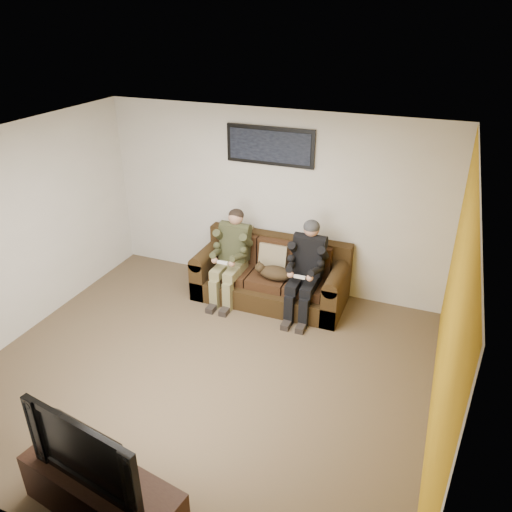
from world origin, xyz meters
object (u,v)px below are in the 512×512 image
at_px(person_left, 232,251).
at_px(person_right, 307,264).
at_px(tv_stand, 103,495).
at_px(television, 93,445).
at_px(framed_poster, 270,146).
at_px(sofa, 272,277).
at_px(cat, 274,272).

height_order(person_left, person_right, person_right).
relative_size(tv_stand, television, 1.26).
xyz_separation_m(person_left, person_right, (1.09, 0.00, 0.00)).
distance_m(framed_poster, television, 4.37).
relative_size(person_left, person_right, 0.99).
bearing_deg(television, person_left, 106.56).
relative_size(sofa, framed_poster, 1.69).
bearing_deg(cat, person_left, 176.73).
height_order(person_left, cat, person_left).
bearing_deg(cat, framed_poster, 116.72).
xyz_separation_m(person_right, framed_poster, (-0.74, 0.57, 1.38)).
height_order(tv_stand, television, television).
distance_m(person_left, person_right, 1.09).
relative_size(framed_poster, television, 1.10).
relative_size(person_right, framed_poster, 1.03).
xyz_separation_m(person_right, television, (-0.64, -3.60, 0.06)).
height_order(person_right, cat, person_right).
bearing_deg(tv_stand, cat, 96.24).
xyz_separation_m(sofa, person_right, (0.54, -0.18, 0.39)).
bearing_deg(tv_stand, framed_poster, 100.89).
bearing_deg(cat, sofa, 115.97).
relative_size(sofa, television, 1.86).
bearing_deg(television, framed_poster, 100.89).
bearing_deg(television, person_right, 89.37).
distance_m(sofa, tv_stand, 3.78).
distance_m(person_left, tv_stand, 3.66).
relative_size(cat, television, 0.58).
bearing_deg(television, sofa, 98.00).
bearing_deg(person_left, cat, -3.27).
xyz_separation_m(person_left, television, (0.45, -3.60, 0.06)).
bearing_deg(sofa, cat, -64.03).
relative_size(sofa, cat, 3.21).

